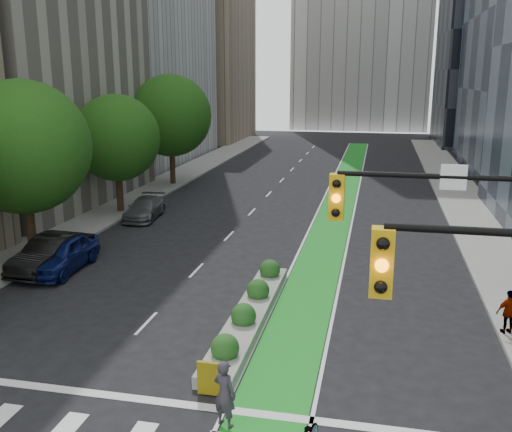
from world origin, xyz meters
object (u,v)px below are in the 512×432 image
at_px(parked_car_left_mid, 52,253).
at_px(pedestrian_far, 509,312).
at_px(parked_car_left_near, 62,254).
at_px(parked_car_left_far, 145,208).
at_px(median_planter, 250,311).
at_px(cyclist, 225,394).

bearing_deg(parked_car_left_mid, pedestrian_far, -5.64).
xyz_separation_m(parked_car_left_near, parked_car_left_mid, (-0.52, 0.01, -0.01)).
bearing_deg(parked_car_left_near, pedestrian_far, -11.25).
bearing_deg(parked_car_left_mid, parked_car_left_far, 91.46).
distance_m(parked_car_left_far, pedestrian_far, 23.26).
distance_m(median_planter, cyclist, 6.59).
bearing_deg(cyclist, parked_car_left_far, -39.15).
relative_size(cyclist, pedestrian_far, 1.18).
distance_m(cyclist, parked_car_left_near, 14.69).
distance_m(cyclist, parked_car_left_far, 23.04).
distance_m(parked_car_left_near, parked_car_left_far, 10.20).
height_order(parked_car_left_mid, pedestrian_far, pedestrian_far).
height_order(median_planter, pedestrian_far, pedestrian_far).
relative_size(median_planter, cyclist, 5.54).
bearing_deg(pedestrian_far, cyclist, 23.76).
xyz_separation_m(cyclist, parked_car_left_far, (-10.80, 20.35, -0.27)).
xyz_separation_m(parked_car_left_near, parked_car_left_far, (-0.18, 10.20, -0.16)).
xyz_separation_m(median_planter, cyclist, (0.80, -6.51, 0.55)).
bearing_deg(parked_car_left_mid, parked_car_left_near, 2.32).
xyz_separation_m(cyclist, parked_car_left_near, (-10.62, 10.15, -0.10)).
bearing_deg(median_planter, cyclist, -83.00).
relative_size(parked_car_left_near, pedestrian_far, 3.07).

